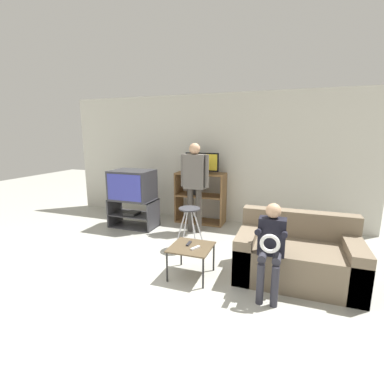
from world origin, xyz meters
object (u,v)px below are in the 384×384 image
(folding_stool, at_px, (189,216))
(person_seated_child, at_px, (271,242))
(media_shelf, at_px, (200,197))
(remote_control_white, at_px, (195,248))
(snack_table, at_px, (191,249))
(couch, at_px, (297,257))
(television_main, at_px, (132,185))
(person_standing_adult, at_px, (195,179))
(television_flat, at_px, (202,164))
(remote_control_black, at_px, (189,244))
(tv_stand, at_px, (134,213))

(folding_stool, xyz_separation_m, person_seated_child, (1.30, -0.90, 0.09))
(media_shelf, relative_size, person_seated_child, 0.98)
(folding_stool, relative_size, person_seated_child, 0.64)
(remote_control_white, height_order, person_seated_child, person_seated_child)
(snack_table, relative_size, couch, 0.35)
(remote_control_white, relative_size, person_seated_child, 0.14)
(television_main, bearing_deg, person_standing_adult, 6.14)
(television_flat, xyz_separation_m, person_seated_child, (1.54, -2.25, -0.60))
(remote_control_black, distance_m, couch, 1.38)
(television_main, relative_size, folding_stool, 1.16)
(remote_control_black, height_order, person_standing_adult, person_standing_adult)
(tv_stand, relative_size, couch, 0.63)
(couch, bearing_deg, snack_table, -162.44)
(television_main, height_order, snack_table, television_main)
(folding_stool, bearing_deg, television_main, 155.51)
(television_main, distance_m, remote_control_black, 2.23)
(television_flat, xyz_separation_m, couch, (1.83, -1.75, -0.94))
(media_shelf, xyz_separation_m, snack_table, (0.59, -2.18, -0.16))
(media_shelf, bearing_deg, tv_stand, -148.14)
(media_shelf, height_order, person_seated_child, person_seated_child)
(snack_table, bearing_deg, person_standing_adult, 107.84)
(tv_stand, bearing_deg, couch, -19.24)
(person_seated_child, bearing_deg, media_shelf, 124.63)
(snack_table, xyz_separation_m, remote_control_black, (-0.05, 0.05, 0.05))
(media_shelf, relative_size, remote_control_white, 7.21)
(tv_stand, height_order, couch, couch)
(snack_table, height_order, person_seated_child, person_seated_child)
(remote_control_white, bearing_deg, media_shelf, 132.66)
(television_flat, bearing_deg, couch, -43.72)
(tv_stand, bearing_deg, person_standing_adult, 6.04)
(folding_stool, bearing_deg, television_flat, 99.79)
(television_flat, distance_m, remote_control_black, 2.31)
(couch, distance_m, person_seated_child, 0.67)
(remote_control_black, bearing_deg, remote_control_white, -41.32)
(television_main, xyz_separation_m, television_flat, (1.18, 0.70, 0.39))
(television_main, relative_size, couch, 0.54)
(television_main, distance_m, person_seated_child, 3.14)
(television_flat, relative_size, person_seated_child, 0.65)
(media_shelf, distance_m, remote_control_white, 2.32)
(television_flat, distance_m, folding_stool, 1.53)
(tv_stand, xyz_separation_m, snack_table, (1.74, -1.46, 0.09))
(television_main, bearing_deg, folding_stool, -24.49)
(television_main, distance_m, television_flat, 1.43)
(remote_control_black, bearing_deg, couch, 12.52)
(television_main, bearing_deg, remote_control_white, -39.67)
(tv_stand, relative_size, folding_stool, 1.35)
(snack_table, height_order, person_standing_adult, person_standing_adult)
(remote_control_black, height_order, couch, couch)
(television_main, xyz_separation_m, remote_control_black, (1.69, -1.40, -0.42))
(television_main, bearing_deg, snack_table, -39.92)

